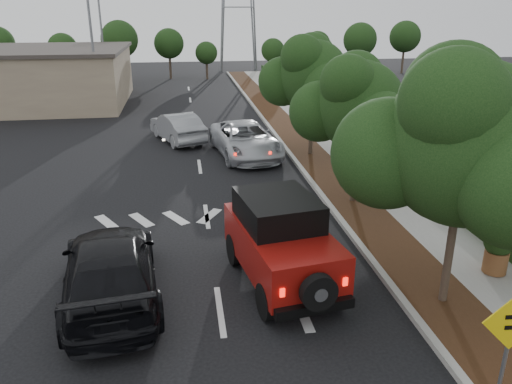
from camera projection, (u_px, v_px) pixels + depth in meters
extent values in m
plane|color=black|center=(220.00, 311.00, 12.35)|extent=(120.00, 120.00, 0.00)
cube|color=#9E9B93|center=(295.00, 161.00, 24.08)|extent=(0.20, 70.00, 0.15)
cube|color=black|center=(315.00, 160.00, 24.22)|extent=(1.80, 70.00, 0.12)
cube|color=gray|center=(353.00, 159.00, 24.48)|extent=(2.00, 70.00, 0.12)
cube|color=black|center=(381.00, 151.00, 24.56)|extent=(0.80, 70.00, 0.80)
cylinder|color=black|center=(235.00, 249.00, 14.48)|extent=(0.46, 0.95, 0.91)
cylinder|color=black|center=(292.00, 241.00, 14.99)|extent=(0.46, 0.95, 0.91)
cylinder|color=black|center=(267.00, 301.00, 11.92)|extent=(0.46, 0.95, 0.91)
cylinder|color=black|center=(335.00, 289.00, 12.43)|extent=(0.46, 0.95, 0.91)
cube|color=maroon|center=(282.00, 247.00, 13.24)|extent=(2.71, 4.50, 1.14)
cube|color=black|center=(278.00, 210.00, 13.22)|extent=(2.24, 2.60, 0.73)
cube|color=maroon|center=(263.00, 226.00, 14.70)|extent=(1.97, 1.46, 0.93)
cube|color=black|center=(315.00, 308.00, 11.45)|extent=(1.96, 0.52, 0.25)
cylinder|color=black|center=(319.00, 292.00, 11.13)|extent=(0.90, 0.39, 0.87)
cube|color=#FF190C|center=(282.00, 293.00, 11.11)|extent=(0.12, 0.06, 0.21)
cube|color=#FF190C|center=(345.00, 282.00, 11.56)|extent=(0.12, 0.06, 0.21)
imported|color=#B9BBC1|center=(245.00, 140.00, 24.90)|extent=(3.50, 6.23, 1.64)
imported|color=black|center=(110.00, 269.00, 12.63)|extent=(3.00, 5.95, 1.66)
imported|color=#93949A|center=(177.00, 127.00, 27.67)|extent=(3.25, 5.09, 1.58)
imported|color=#929599|center=(82.00, 101.00, 35.14)|extent=(4.73, 2.00, 1.60)
cylinder|color=slate|center=(505.00, 356.00, 8.87)|extent=(0.08, 0.08, 2.23)
cylinder|color=brown|center=(495.00, 261.00, 13.79)|extent=(0.69, 0.69, 0.64)
sphere|color=black|center=(499.00, 242.00, 13.58)|extent=(0.80, 0.80, 0.80)
imported|color=black|center=(500.00, 239.00, 13.55)|extent=(0.72, 0.64, 0.76)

